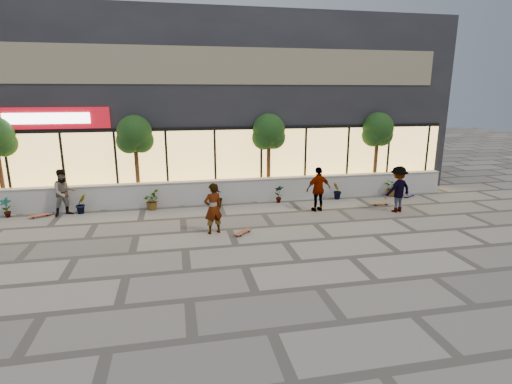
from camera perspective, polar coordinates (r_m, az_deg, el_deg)
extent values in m
plane|color=gray|center=(11.65, -1.64, -10.57)|extent=(80.00, 80.00, 0.00)
cube|color=beige|center=(18.06, -5.46, 0.03)|extent=(22.00, 0.35, 1.00)
cube|color=#B2AFA8|center=(17.94, -5.50, 1.65)|extent=(22.00, 0.42, 0.04)
cube|color=black|center=(23.02, -7.18, 12.43)|extent=(24.00, 9.00, 8.50)
cube|color=#F0BD60|center=(18.77, -5.86, 4.30)|extent=(23.04, 0.05, 3.00)
cube|color=black|center=(18.55, -5.98, 9.01)|extent=(23.04, 0.08, 0.15)
cube|color=#AA0C17|center=(19.13, -27.67, 9.32)|extent=(5.00, 0.10, 0.90)
cube|color=white|center=(19.06, -27.72, 9.30)|extent=(3.40, 0.06, 0.45)
cube|color=brown|center=(18.54, -6.21, 17.51)|extent=(21.60, 0.05, 1.60)
imported|color=black|center=(18.71, -32.11, -1.90)|extent=(0.43, 0.29, 0.81)
imported|color=black|center=(17.90, -23.71, -1.56)|extent=(0.57, 0.57, 0.81)
imported|color=black|center=(17.50, -14.74, -1.15)|extent=(0.68, 0.77, 0.81)
imported|color=black|center=(17.55, -5.58, -0.71)|extent=(0.64, 0.64, 0.81)
imported|color=black|center=(18.03, 3.30, -0.26)|extent=(0.46, 0.35, 0.81)
imported|color=black|center=(18.92, 11.53, 0.16)|extent=(0.55, 0.57, 0.81)
imported|color=black|center=(20.17, 18.88, 0.53)|extent=(0.77, 0.84, 0.81)
cylinder|color=#4F2B1C|center=(19.79, -32.69, 2.41)|extent=(0.18, 0.18, 3.24)
sphere|color=black|center=(19.59, -32.41, 5.88)|extent=(1.10, 1.10, 1.10)
cylinder|color=#4F2B1C|center=(18.50, -16.63, 3.39)|extent=(0.18, 0.18, 3.24)
sphere|color=black|center=(18.30, -16.97, 8.16)|extent=(1.50, 1.50, 1.50)
sphere|color=black|center=(18.31, -17.69, 6.98)|extent=(1.10, 1.10, 1.10)
sphere|color=black|center=(18.36, -16.10, 7.11)|extent=(1.10, 1.10, 1.10)
cylinder|color=#4F2B1C|center=(18.92, 1.80, 4.20)|extent=(0.18, 0.18, 3.24)
sphere|color=black|center=(18.71, 1.84, 8.87)|extent=(1.50, 1.50, 1.50)
sphere|color=black|center=(18.65, 1.11, 7.75)|extent=(1.10, 1.10, 1.10)
sphere|color=black|center=(18.86, 2.54, 7.80)|extent=(1.10, 1.10, 1.10)
cylinder|color=#4F2B1C|center=(20.86, 16.72, 4.53)|extent=(0.18, 0.18, 3.24)
sphere|color=black|center=(20.68, 17.02, 8.76)|extent=(1.50, 1.50, 1.50)
sphere|color=black|center=(20.55, 16.40, 7.77)|extent=(1.10, 1.10, 1.10)
sphere|color=black|center=(20.87, 17.50, 7.78)|extent=(1.10, 1.10, 1.10)
imported|color=silver|center=(14.03, -6.14, -2.36)|extent=(0.76, 0.62, 1.82)
imported|color=tan|center=(17.76, -25.69, -0.07)|extent=(1.16, 1.08, 1.90)
imported|color=silver|center=(16.80, 8.92, 0.40)|extent=(1.16, 0.62, 1.88)
imported|color=maroon|center=(17.52, 19.61, 0.38)|extent=(1.37, 0.98, 1.92)
cube|color=brown|center=(14.11, -1.87, -5.67)|extent=(0.76, 0.76, 0.02)
cylinder|color=black|center=(14.37, -1.52, -5.56)|extent=(0.07, 0.07, 0.06)
cylinder|color=black|center=(14.29, -1.01, -5.67)|extent=(0.07, 0.07, 0.06)
cylinder|color=black|center=(13.97, -2.75, -6.16)|extent=(0.07, 0.07, 0.06)
cylinder|color=black|center=(13.89, -2.24, -6.28)|extent=(0.07, 0.07, 0.06)
cube|color=#D94A28|center=(18.14, -28.48, -2.92)|extent=(0.84, 0.57, 0.02)
cylinder|color=black|center=(18.27, -27.71, -2.92)|extent=(0.07, 0.06, 0.06)
cylinder|color=black|center=(18.12, -27.62, -3.03)|extent=(0.07, 0.06, 0.06)
cylinder|color=black|center=(18.19, -29.29, -3.17)|extent=(0.07, 0.06, 0.06)
cylinder|color=black|center=(18.05, -29.21, -3.29)|extent=(0.07, 0.06, 0.06)
cube|color=brown|center=(18.49, 17.37, -1.53)|extent=(0.85, 0.22, 0.02)
cylinder|color=black|center=(18.69, 17.95, -1.61)|extent=(0.06, 0.03, 0.06)
cylinder|color=black|center=(18.56, 18.18, -1.73)|extent=(0.06, 0.03, 0.06)
cylinder|color=black|center=(18.44, 16.53, -1.71)|extent=(0.06, 0.03, 0.06)
cylinder|color=black|center=(18.32, 16.75, -1.83)|extent=(0.06, 0.03, 0.06)
cube|color=#48437B|center=(20.43, 21.04, -0.39)|extent=(0.83, 0.61, 0.02)
cylinder|color=black|center=(20.70, 21.17, -0.40)|extent=(0.07, 0.06, 0.06)
cylinder|color=black|center=(20.64, 21.54, -0.47)|extent=(0.07, 0.06, 0.06)
cylinder|color=black|center=(20.25, 20.51, -0.64)|extent=(0.07, 0.06, 0.06)
cylinder|color=black|center=(20.19, 20.88, -0.72)|extent=(0.07, 0.06, 0.06)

